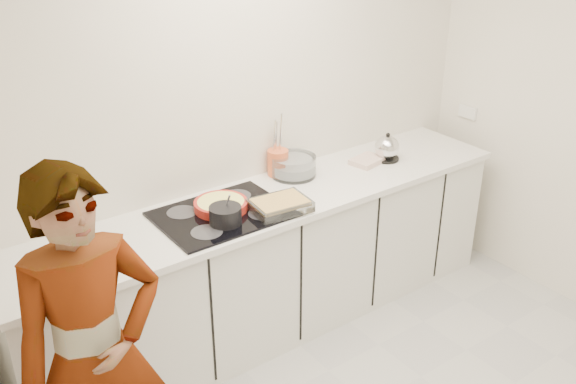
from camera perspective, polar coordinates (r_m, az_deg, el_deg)
wall_back at (r=3.88m, az=-4.22°, el=6.38°), size 3.60×0.00×2.60m
base_cabinets at (r=4.02m, az=-1.37°, el=-6.58°), size 3.20×0.58×0.87m
countertop at (r=3.79m, az=-1.44°, el=-0.76°), size 3.24×0.64×0.04m
hob at (r=3.60m, az=-5.84°, el=-1.96°), size 0.72×0.54×0.01m
tart_dish at (r=3.63m, az=-5.99°, el=-1.13°), size 0.36×0.36×0.05m
saucepan at (r=3.47m, az=-5.59°, el=-2.05°), size 0.18×0.18×0.17m
baking_dish at (r=3.59m, az=-0.71°, el=-1.13°), size 0.34×0.27×0.06m
mixing_bowl at (r=4.04m, az=0.49°, el=2.26°), size 0.35×0.35×0.13m
tea_towel at (r=4.28m, az=7.06°, el=2.78°), size 0.24×0.20×0.04m
kettle at (r=4.33m, az=8.79°, el=3.85°), size 0.22×0.22×0.19m
utensil_crock at (r=4.05m, az=-0.90°, el=2.64°), size 0.16×0.16×0.17m
cook at (r=2.80m, az=-16.89°, el=-13.89°), size 0.63×0.42×1.69m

